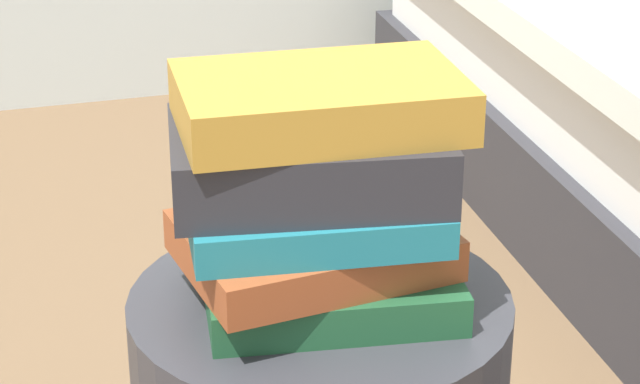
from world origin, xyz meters
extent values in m
cube|color=#1E512D|center=(0.01, 0.01, 0.51)|extent=(0.25, 0.23, 0.04)
cube|color=#994723|center=(-0.01, 0.00, 0.54)|extent=(0.25, 0.20, 0.04)
cube|color=#1E727F|center=(-0.01, -0.01, 0.58)|extent=(0.24, 0.18, 0.03)
cube|color=#28282D|center=(-0.01, 0.00, 0.63)|extent=(0.26, 0.20, 0.06)
cube|color=#B7842D|center=(0.00, 0.00, 0.68)|extent=(0.25, 0.17, 0.05)
camera|label=1|loc=(-0.29, -0.97, 1.05)|focal=69.74mm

